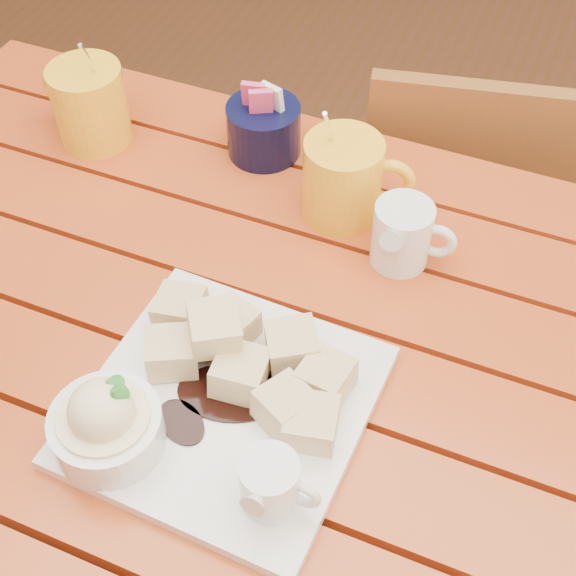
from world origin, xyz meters
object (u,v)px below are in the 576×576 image
at_px(coffee_mug_left, 88,103).
at_px(coffee_mug_right, 345,178).
at_px(dessert_plate, 201,403).
at_px(chair_far, 469,225).
at_px(table, 254,391).

xyz_separation_m(coffee_mug_left, coffee_mug_right, (0.37, -0.01, -0.00)).
height_order(dessert_plate, chair_far, dessert_plate).
bearing_deg(table, dessert_plate, -90.82).
height_order(coffee_mug_right, chair_far, coffee_mug_right).
distance_m(coffee_mug_left, coffee_mug_right, 0.37).
height_order(table, chair_far, chair_far).
bearing_deg(chair_far, coffee_mug_right, 57.48).
relative_size(table, chair_far, 1.48).
bearing_deg(dessert_plate, table, 89.18).
bearing_deg(coffee_mug_left, dessert_plate, -31.17).
bearing_deg(coffee_mug_right, dessert_plate, -112.04).
relative_size(dessert_plate, chair_far, 0.35).
height_order(coffee_mug_left, chair_far, coffee_mug_left).
bearing_deg(table, coffee_mug_right, 83.74).
xyz_separation_m(dessert_plate, coffee_mug_left, (-0.34, 0.35, 0.03)).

